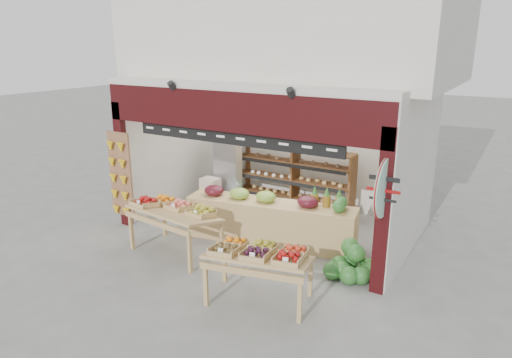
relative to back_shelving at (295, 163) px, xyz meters
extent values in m
plane|color=slate|center=(0.03, -1.62, -1.13)|extent=(60.00, 60.00, 0.00)
cube|color=silver|center=(0.03, 0.67, 0.37)|extent=(5.76, 0.18, 3.00)
cube|color=silver|center=(-2.76, -1.02, 0.37)|extent=(0.18, 3.38, 3.00)
cube|color=silver|center=(2.82, -1.02, 0.37)|extent=(0.18, 3.38, 3.00)
cube|color=silver|center=(0.03, -1.02, 1.93)|extent=(5.76, 3.38, 0.12)
cube|color=silver|center=(0.03, 0.08, 3.07)|extent=(6.36, 4.60, 2.40)
cube|color=black|center=(0.03, -2.67, 1.52)|extent=(5.70, 0.14, 0.70)
cube|color=black|center=(-2.72, -2.67, 0.19)|extent=(0.22, 0.14, 2.65)
cube|color=black|center=(2.78, -2.67, 0.19)|extent=(0.22, 0.14, 2.65)
cube|color=black|center=(0.03, -2.64, 1.07)|extent=(4.20, 0.05, 0.26)
cylinder|color=white|center=(0.13, -2.57, 1.32)|extent=(0.34, 0.05, 0.34)
cube|color=#8C5F3F|center=(-2.70, -2.76, 0.02)|extent=(0.60, 0.04, 1.80)
cylinder|color=#ADDAC4|center=(2.78, -2.76, 0.62)|extent=(0.04, 0.90, 0.90)
cylinder|color=maroon|center=(2.78, -2.79, 0.62)|extent=(0.01, 0.92, 0.92)
cube|color=brown|center=(-1.38, 0.00, -0.39)|extent=(0.05, 0.46, 1.47)
cube|color=brown|center=(0.00, 0.00, -0.39)|extent=(0.05, 0.46, 1.47)
cube|color=brown|center=(1.38, 0.00, -0.39)|extent=(0.05, 0.46, 1.47)
cube|color=brown|center=(0.00, 0.00, -0.81)|extent=(2.76, 0.46, 0.04)
cube|color=brown|center=(0.00, 0.00, -0.39)|extent=(2.76, 0.46, 0.04)
cube|color=brown|center=(0.00, 0.00, 0.02)|extent=(2.76, 0.46, 0.04)
cube|color=brown|center=(0.00, 0.00, 0.34)|extent=(2.76, 0.46, 0.04)
cone|color=brown|center=(-1.10, 0.00, 0.48)|extent=(0.32, 0.32, 0.28)
cone|color=brown|center=(-0.66, 0.00, 0.48)|extent=(0.32, 0.32, 0.28)
cone|color=brown|center=(-0.22, 0.00, 0.48)|extent=(0.32, 0.32, 0.28)
cone|color=brown|center=(0.22, 0.00, 0.48)|extent=(0.32, 0.32, 0.28)
cone|color=brown|center=(0.66, 0.00, 0.48)|extent=(0.32, 0.32, 0.28)
cone|color=brown|center=(1.10, 0.00, 0.48)|extent=(0.32, 0.32, 0.28)
cube|color=#B2B5B9|center=(-1.64, -0.15, -0.29)|extent=(0.83, 0.83, 1.67)
cube|color=beige|center=(-1.85, -0.87, -0.93)|extent=(0.47, 0.36, 0.39)
cube|color=beige|center=(-1.80, -0.87, -0.57)|extent=(0.42, 0.34, 0.33)
cube|color=#144B22|center=(-1.30, -0.98, -0.97)|extent=(0.44, 0.34, 0.33)
cube|color=beige|center=(-1.29, -0.58, -0.98)|extent=(0.40, 0.32, 0.31)
cube|color=tan|center=(0.40, -1.90, -0.71)|extent=(3.39, 1.22, 0.83)
ellipsoid|color=#59141E|center=(-0.78, -2.11, -0.20)|extent=(0.41, 0.37, 0.22)
ellipsoid|color=#8CB23F|center=(-0.24, -2.01, -0.20)|extent=(0.41, 0.37, 0.22)
ellipsoid|color=#8CB23F|center=(0.31, -1.91, -0.20)|extent=(0.41, 0.37, 0.22)
ellipsoid|color=#59141E|center=(1.13, -1.77, -0.20)|extent=(0.41, 0.37, 0.22)
cylinder|color=olive|center=(1.20, -1.62, -0.19)|extent=(0.15, 0.15, 0.22)
cylinder|color=olive|center=(1.43, -1.58, -0.19)|extent=(0.15, 0.15, 0.22)
cylinder|color=olive|center=(1.65, -1.54, -0.19)|extent=(0.15, 0.15, 0.22)
cube|color=tan|center=(-0.88, -3.21, -0.35)|extent=(1.76, 1.10, 0.24)
cube|color=tan|center=(-1.69, -3.53, -0.79)|extent=(0.07, 0.07, 0.68)
cube|color=tan|center=(-0.15, -3.70, -0.79)|extent=(0.07, 0.07, 0.68)
cube|color=tan|center=(-1.60, -2.72, -0.79)|extent=(0.07, 0.07, 0.68)
cube|color=tan|center=(-0.06, -2.89, -0.79)|extent=(0.07, 0.07, 0.68)
cube|color=tan|center=(1.30, -3.86, -0.41)|extent=(1.70, 1.18, 0.23)
cube|color=tan|center=(0.69, -4.38, -0.82)|extent=(0.07, 0.07, 0.62)
cube|color=tan|center=(2.08, -4.06, -0.82)|extent=(0.07, 0.07, 0.62)
cube|color=tan|center=(0.53, -3.65, -0.82)|extent=(0.07, 0.07, 0.62)
cube|color=tan|center=(1.91, -3.33, -0.82)|extent=(0.07, 0.07, 0.62)
sphere|color=#1D531B|center=(2.15, -2.57, -0.97)|extent=(0.31, 0.31, 0.31)
sphere|color=#1D531B|center=(2.48, -2.57, -0.97)|extent=(0.31, 0.31, 0.31)
sphere|color=#1D531B|center=(2.15, -2.24, -0.97)|extent=(0.31, 0.31, 0.31)
sphere|color=#1D531B|center=(2.48, -2.24, -0.97)|extent=(0.31, 0.31, 0.31)
sphere|color=#1D531B|center=(2.32, -2.40, -0.69)|extent=(0.31, 0.31, 0.31)
sphere|color=#1D531B|center=(2.32, -2.68, -0.97)|extent=(0.31, 0.31, 0.31)
sphere|color=#1D531B|center=(2.04, -2.40, -0.97)|extent=(0.31, 0.31, 0.31)
sphere|color=#1D531B|center=(2.15, -2.21, -0.69)|extent=(0.31, 0.31, 0.31)
sphere|color=#1D531B|center=(2.54, -2.37, -0.97)|extent=(0.31, 0.31, 0.31)
sphere|color=#1D531B|center=(2.02, -2.66, -0.97)|extent=(0.31, 0.31, 0.31)
camera|label=1|loc=(4.42, -9.17, 2.65)|focal=32.00mm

